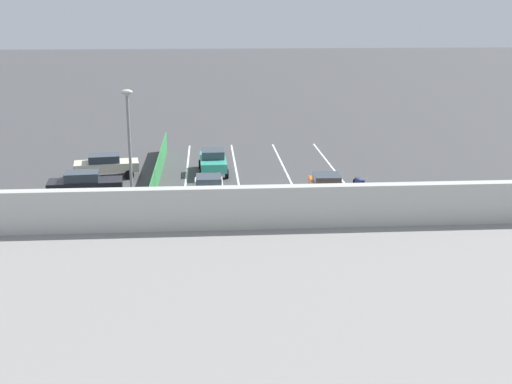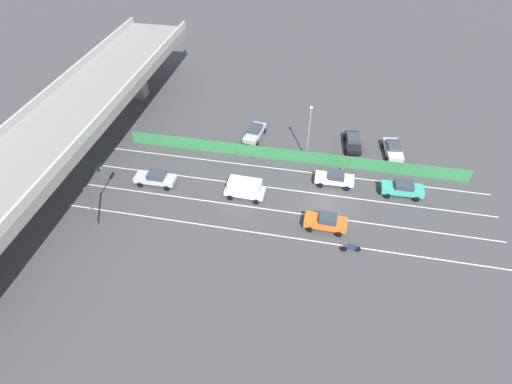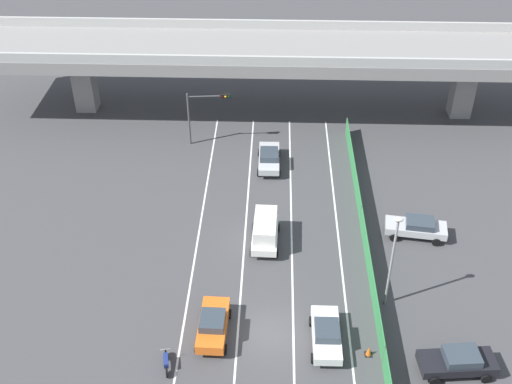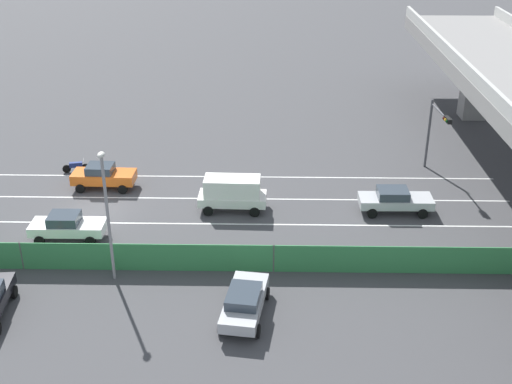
{
  "view_description": "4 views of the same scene",
  "coord_description": "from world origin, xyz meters",
  "views": [
    {
      "loc": [
        3.79,
        38.33,
        11.5
      ],
      "look_at": [
        1.34,
        4.88,
        2.17
      ],
      "focal_mm": 47.21,
      "sensor_mm": 36.0,
      "label": 1
    },
    {
      "loc": [
        -32.78,
        1.12,
        30.75
      ],
      "look_at": [
        -1.68,
        7.28,
        2.19
      ],
      "focal_mm": 28.8,
      "sensor_mm": 36.0,
      "label": 2
    },
    {
      "loc": [
        0.3,
        -27.4,
        31.08
      ],
      "look_at": [
        -1.04,
        12.91,
        1.7
      ],
      "focal_mm": 44.58,
      "sensor_mm": 36.0,
      "label": 3
    },
    {
      "loc": [
        37.48,
        11.06,
        19.5
      ],
      "look_at": [
        1.01,
        10.35,
        1.86
      ],
      "focal_mm": 46.1,
      "sensor_mm": 36.0,
      "label": 4
    }
  ],
  "objects": [
    {
      "name": "car_van_white",
      "position": [
        -0.23,
        8.81,
        1.25
      ],
      "size": [
        2.17,
        4.38,
        2.22
      ],
      "color": "silver",
      "rests_on": "ground"
    },
    {
      "name": "ground_plane",
      "position": [
        0.0,
        0.0,
        0.0
      ],
      "size": [
        300.0,
        300.0,
        0.0
      ],
      "primitive_type": "plane",
      "color": "#424244"
    },
    {
      "name": "lane_line_right_edge",
      "position": [
        5.31,
        4.56,
        0.0
      ],
      "size": [
        0.14,
        45.13,
        0.01
      ],
      "primitive_type": "cube",
      "color": "silver",
      "rests_on": "ground"
    },
    {
      "name": "street_lamp",
      "position": [
        7.93,
        2.89,
        4.41
      ],
      "size": [
        0.6,
        0.36,
        7.29
      ],
      "color": "gray",
      "rests_on": "ground"
    },
    {
      "name": "motorcycle",
      "position": [
        -5.91,
        -2.85,
        0.46
      ],
      "size": [
        0.64,
        1.93,
        0.93
      ],
      "color": "black",
      "rests_on": "ground"
    },
    {
      "name": "lane_line_left_edge",
      "position": [
        -5.31,
        4.56,
        0.0
      ],
      "size": [
        0.14,
        45.13,
        0.01
      ],
      "primitive_type": "cube",
      "color": "silver",
      "rests_on": "ground"
    },
    {
      "name": "car_taxi_orange",
      "position": [
        -3.3,
        -0.22,
        0.93
      ],
      "size": [
        2.06,
        4.31,
        1.7
      ],
      "color": "orange",
      "rests_on": "ground"
    },
    {
      "name": "car_sedan_white",
      "position": [
        3.76,
        -0.73,
        0.88
      ],
      "size": [
        1.95,
        4.36,
        1.62
      ],
      "color": "white",
      "rests_on": "ground"
    },
    {
      "name": "green_fence",
      "position": [
        7.12,
        4.56,
        0.82
      ],
      "size": [
        0.1,
        41.23,
        1.64
      ],
      "color": "#338447",
      "rests_on": "ground"
    },
    {
      "name": "parked_wagon_silver",
      "position": [
        11.15,
        9.99,
        0.87
      ],
      "size": [
        4.74,
        2.46,
        1.54
      ],
      "color": "#B2B5B7",
      "rests_on": "ground"
    },
    {
      "name": "traffic_cone",
      "position": [
        6.35,
        -1.53,
        0.32
      ],
      "size": [
        0.47,
        0.47,
        0.68
      ],
      "color": "orange",
      "rests_on": "ground"
    },
    {
      "name": "lane_line_mid_left",
      "position": [
        -1.77,
        4.56,
        0.0
      ],
      "size": [
        0.14,
        45.13,
        0.01
      ],
      "primitive_type": "cube",
      "color": "silver",
      "rests_on": "ground"
    },
    {
      "name": "car_sedan_silver",
      "position": [
        -0.11,
        19.18,
        0.87
      ],
      "size": [
        2.02,
        4.66,
        1.58
      ],
      "color": "#B7BABC",
      "rests_on": "ground"
    },
    {
      "name": "traffic_light",
      "position": [
        -6.03,
        22.82,
        3.7
      ],
      "size": [
        3.94,
        0.57,
        5.14
      ],
      "color": "#47474C",
      "rests_on": "ground"
    },
    {
      "name": "lane_line_mid_right",
      "position": [
        1.77,
        4.56,
        0.0
      ],
      "size": [
        0.14,
        45.13,
        0.01
      ],
      "primitive_type": "cube",
      "color": "silver",
      "rests_on": "ground"
    }
  ]
}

